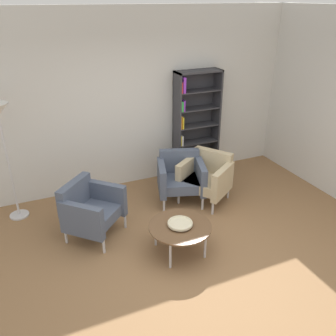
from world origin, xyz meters
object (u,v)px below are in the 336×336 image
(armchair_corner_red, at_px, (206,176))
(decorative_bowl, at_px, (180,223))
(floor_lamp_torchiere, at_px, (0,125))
(coffee_table_low, at_px, (180,227))
(armchair_near_window, at_px, (181,176))
(bookshelf_tall, at_px, (194,126))
(armchair_spare_guest, at_px, (90,208))

(armchair_corner_red, bearing_deg, decorative_bowl, -77.04)
(armchair_corner_red, height_order, floor_lamp_torchiere, floor_lamp_torchiere)
(coffee_table_low, relative_size, floor_lamp_torchiere, 0.46)
(decorative_bowl, height_order, armchair_near_window, armchair_near_window)
(armchair_near_window, height_order, floor_lamp_torchiere, floor_lamp_torchiere)
(bookshelf_tall, bearing_deg, armchair_corner_red, -103.82)
(decorative_bowl, bearing_deg, armchair_corner_red, 47.38)
(coffee_table_low, xyz_separation_m, armchair_near_window, (0.58, 1.20, 0.04))
(bookshelf_tall, xyz_separation_m, armchair_near_window, (-0.60, -0.76, -0.52))
(coffee_table_low, height_order, armchair_spare_guest, armchair_spare_guest)
(coffee_table_low, bearing_deg, floor_lamp_torchiere, 137.42)
(armchair_near_window, relative_size, armchair_corner_red, 0.93)
(coffee_table_low, bearing_deg, armchair_spare_guest, 139.17)
(bookshelf_tall, height_order, armchair_corner_red, bookshelf_tall)
(decorative_bowl, bearing_deg, bookshelf_tall, 58.92)
(bookshelf_tall, distance_m, coffee_table_low, 2.36)
(decorative_bowl, height_order, armchair_corner_red, armchair_corner_red)
(coffee_table_low, bearing_deg, armchair_near_window, 64.27)
(bookshelf_tall, xyz_separation_m, armchair_corner_red, (-0.23, -0.92, -0.52))
(armchair_near_window, height_order, armchair_corner_red, same)
(armchair_corner_red, relative_size, floor_lamp_torchiere, 0.54)
(coffee_table_low, xyz_separation_m, floor_lamp_torchiere, (-1.87, 1.72, 1.08))
(armchair_spare_guest, bearing_deg, decorative_bowl, -86.36)
(armchair_corner_red, bearing_deg, armchair_spare_guest, -118.06)
(coffee_table_low, xyz_separation_m, decorative_bowl, (-0.00, 0.00, 0.06))
(armchair_spare_guest, bearing_deg, coffee_table_low, -86.36)
(coffee_table_low, bearing_deg, bookshelf_tall, 58.92)
(coffee_table_low, height_order, armchair_near_window, armchair_near_window)
(bookshelf_tall, bearing_deg, floor_lamp_torchiere, -175.57)
(decorative_bowl, relative_size, armchair_corner_red, 0.34)
(floor_lamp_torchiere, bearing_deg, bookshelf_tall, 4.43)
(bookshelf_tall, xyz_separation_m, armchair_spare_guest, (-2.14, -1.14, -0.52))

